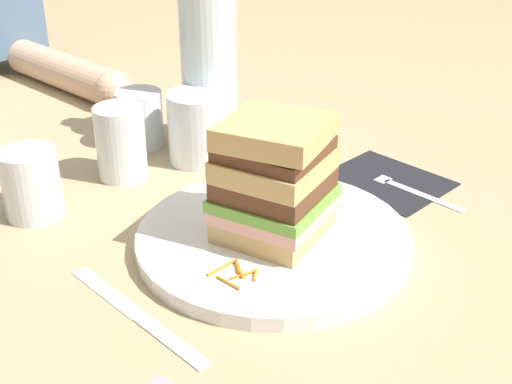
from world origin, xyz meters
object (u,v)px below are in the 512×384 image
object	(u,v)px
main_plate	(277,241)
water_bottle	(208,53)
empty_tumbler_0	(31,183)
napkin_dark	(386,181)
knife	(140,316)
sandwich	(277,181)
empty_tumbler_2	(121,142)
fork	(401,184)
juice_glass	(198,130)
empty_tumbler_1	(140,119)

from	to	relation	value
main_plate	water_bottle	world-z (taller)	water_bottle
empty_tumbler_0	napkin_dark	bearing A→B (deg)	-36.16
water_bottle	empty_tumbler_0	distance (m)	0.30
knife	sandwich	bearing A→B (deg)	-4.13
water_bottle	empty_tumbler_2	bearing A→B (deg)	178.71
fork	knife	distance (m)	0.39
empty_tumbler_2	main_plate	bearing A→B (deg)	-89.25
main_plate	juice_glass	xyz separation A→B (m)	(0.10, 0.22, 0.04)
empty_tumbler_1	main_plate	bearing A→B (deg)	-103.29
knife	empty_tumbler_2	world-z (taller)	empty_tumbler_2
main_plate	juice_glass	size ratio (longest dim) A/B	3.12
empty_tumbler_1	empty_tumbler_2	world-z (taller)	empty_tumbler_2
main_plate	empty_tumbler_1	world-z (taller)	empty_tumbler_1
water_bottle	empty_tumbler_2	xyz separation A→B (m)	(-0.15, 0.00, -0.08)
main_plate	sandwich	size ratio (longest dim) A/B	2.22
fork	empty_tumbler_1	world-z (taller)	empty_tumbler_1
knife	juice_glass	size ratio (longest dim) A/B	2.13
main_plate	juice_glass	distance (m)	0.24
fork	empty_tumbler_0	xyz separation A→B (m)	(-0.35, 0.28, 0.04)
fork	empty_tumbler_1	xyz separation A→B (m)	(-0.14, 0.34, 0.03)
water_bottle	fork	bearing A→B (deg)	-77.63
empty_tumbler_1	sandwich	bearing A→B (deg)	-103.31
water_bottle	empty_tumbler_2	world-z (taller)	water_bottle
sandwich	juice_glass	distance (m)	0.24
fork	main_plate	bearing A→B (deg)	173.88
knife	empty_tumbler_1	xyz separation A→B (m)	(0.25, 0.31, 0.04)
main_plate	juice_glass	world-z (taller)	juice_glass
knife	empty_tumbler_2	distance (m)	0.30
fork	water_bottle	world-z (taller)	water_bottle
empty_tumbler_0	empty_tumbler_1	xyz separation A→B (m)	(0.21, 0.07, -0.00)
sandwich	water_bottle	world-z (taller)	water_bottle
fork	empty_tumbler_1	size ratio (longest dim) A/B	2.12
napkin_dark	empty_tumbler_0	bearing A→B (deg)	143.84
napkin_dark	main_plate	bearing A→B (deg)	179.92
sandwich	napkin_dark	world-z (taller)	sandwich
main_plate	napkin_dark	world-z (taller)	main_plate
juice_glass	empty_tumbler_2	xyz separation A→B (m)	(-0.10, 0.04, 0.00)
empty_tumbler_0	empty_tumbler_2	distance (m)	0.13
water_bottle	empty_tumbler_1	bearing A→B (deg)	139.36
knife	empty_tumbler_2	size ratio (longest dim) A/B	2.13
water_bottle	empty_tumbler_2	size ratio (longest dim) A/B	3.01
main_plate	fork	xyz separation A→B (m)	(0.21, -0.02, -0.00)
fork	empty_tumbler_2	world-z (taller)	empty_tumbler_2
napkin_dark	knife	world-z (taller)	same
napkin_dark	fork	distance (m)	0.02
main_plate	knife	bearing A→B (deg)	175.54
empty_tumbler_2	napkin_dark	bearing A→B (deg)	-50.26
main_plate	water_bottle	size ratio (longest dim) A/B	1.04
fork	empty_tumbler_2	xyz separation A→B (m)	(-0.21, 0.28, 0.04)
water_bottle	empty_tumbler_2	distance (m)	0.17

